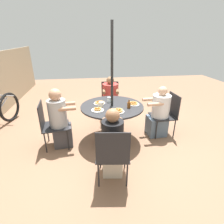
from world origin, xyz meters
name	(u,v)px	position (x,y,z in m)	size (l,w,h in m)	color
ground_plane	(112,138)	(0.00, 0.00, 0.00)	(12.00, 12.00, 0.00)	#8C664C
patio_table	(112,111)	(0.00, 0.00, 0.64)	(1.25, 1.25, 0.75)	#28282B
umbrella_pole	(112,87)	(0.00, 0.00, 1.13)	(0.05, 0.05, 2.27)	black
patio_chair_north	(167,112)	(0.06, -1.21, 0.51)	(0.50, 0.50, 0.92)	#232326
diner_north	(159,114)	(0.05, -1.02, 0.49)	(0.39, 0.56, 1.10)	slate
patio_chair_east	(110,98)	(1.20, -0.11, 0.51)	(0.52, 0.52, 0.92)	#232326
diner_east	(110,101)	(1.02, -0.09, 0.50)	(0.56, 0.43, 1.11)	gray
patio_chair_south	(50,123)	(-0.12, 1.20, 0.51)	(0.52, 0.52, 0.92)	#232326
diner_south	(60,121)	(-0.10, 1.02, 0.54)	(0.37, 0.52, 1.17)	#3D3D42
patio_chair_west	(113,153)	(-1.20, 0.15, 0.51)	(0.53, 0.53, 0.92)	#232326
diner_west	(113,145)	(-1.02, 0.13, 0.52)	(0.51, 0.37, 1.12)	beige
pancake_plate_a	(100,103)	(0.14, 0.24, 0.77)	(0.23, 0.23, 0.05)	white
pancake_plate_b	(133,104)	(-0.01, -0.43, 0.77)	(0.23, 0.23, 0.06)	white
pancake_plate_c	(98,110)	(-0.22, 0.30, 0.77)	(0.23, 0.23, 0.06)	white
pancake_plate_d	(118,111)	(-0.33, -0.07, 0.78)	(0.23, 0.23, 0.06)	white
syrup_bottle	(129,105)	(-0.16, -0.30, 0.82)	(0.09, 0.07, 0.16)	brown
coffee_cup	(101,104)	(-0.04, 0.22, 0.81)	(0.09, 0.09, 0.10)	beige
drinking_glass_a	(109,100)	(0.20, 0.03, 0.81)	(0.07, 0.07, 0.11)	silver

